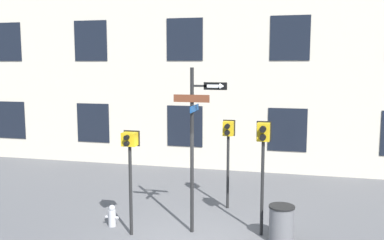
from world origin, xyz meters
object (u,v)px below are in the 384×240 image
at_px(pedestrian_signal_right, 263,147).
at_px(street_sign_pole, 195,137).
at_px(trash_bin, 281,224).
at_px(fire_hydrant, 112,216).
at_px(pedestrian_signal_across, 228,140).
at_px(pedestrian_signal_left, 130,154).

bearing_deg(pedestrian_signal_right, street_sign_pole, -172.36).
bearing_deg(trash_bin, fire_hydrant, -179.58).
xyz_separation_m(street_sign_pole, fire_hydrant, (-2.17, -0.13, -2.13)).
bearing_deg(street_sign_pole, pedestrian_signal_right, 7.64).
xyz_separation_m(street_sign_pole, pedestrian_signal_right, (1.63, 0.22, -0.20)).
bearing_deg(street_sign_pole, fire_hydrant, -176.62).
height_order(fire_hydrant, trash_bin, trash_bin).
relative_size(street_sign_pole, pedestrian_signal_across, 1.59).
distance_m(pedestrian_signal_left, pedestrian_signal_across, 3.20).
relative_size(pedestrian_signal_left, pedestrian_signal_across, 1.00).
bearing_deg(trash_bin, pedestrian_signal_across, 127.81).
height_order(street_sign_pole, pedestrian_signal_across, street_sign_pole).
relative_size(pedestrian_signal_right, pedestrian_signal_across, 1.09).
xyz_separation_m(pedestrian_signal_right, fire_hydrant, (-3.80, -0.35, -1.93)).
xyz_separation_m(pedestrian_signal_left, pedestrian_signal_right, (3.11, 0.75, 0.18)).
bearing_deg(pedestrian_signal_across, street_sign_pole, -104.45).
bearing_deg(trash_bin, pedestrian_signal_right, 147.05).
bearing_deg(pedestrian_signal_left, street_sign_pole, 19.66).
bearing_deg(pedestrian_signal_across, fire_hydrant, -141.88).
xyz_separation_m(fire_hydrant, trash_bin, (4.29, 0.03, 0.17)).
bearing_deg(pedestrian_signal_left, trash_bin, 6.86).
distance_m(fire_hydrant, trash_bin, 4.29).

